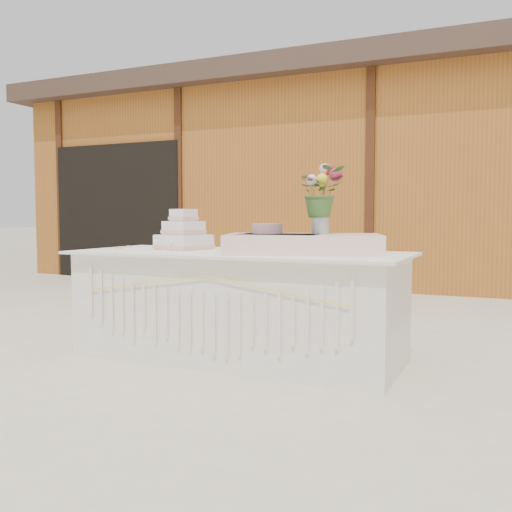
{
  "coord_description": "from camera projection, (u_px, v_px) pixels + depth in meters",
  "views": [
    {
      "loc": [
        1.79,
        -3.63,
        1.02
      ],
      "look_at": [
        0.0,
        0.3,
        0.72
      ],
      "focal_mm": 40.0,
      "sensor_mm": 36.0,
      "label": 1
    }
  ],
  "objects": [
    {
      "name": "cake_table",
      "position": [
        238.0,
        305.0,
        4.08
      ],
      "size": [
        2.4,
        1.0,
        0.77
      ],
      "color": "white",
      "rests_on": "ground"
    },
    {
      "name": "flower_vase",
      "position": [
        321.0,
        222.0,
        3.85
      ],
      "size": [
        0.12,
        0.12,
        0.16
      ],
      "primitive_type": "cylinder",
      "color": "silver",
      "rests_on": "satin_runner"
    },
    {
      "name": "pink_cake_stand",
      "position": [
        267.0,
        236.0,
        4.02
      ],
      "size": [
        0.28,
        0.28,
        0.2
      ],
      "color": "white",
      "rests_on": "cake_table"
    },
    {
      "name": "loose_flowers",
      "position": [
        123.0,
        247.0,
        4.51
      ],
      "size": [
        0.21,
        0.33,
        0.02
      ],
      "primitive_type": null,
      "rotation": [
        0.0,
        0.0,
        0.32
      ],
      "color": "#FF9BC0",
      "rests_on": "cake_table"
    },
    {
      "name": "wedding_cake",
      "position": [
        184.0,
        236.0,
        4.33
      ],
      "size": [
        0.41,
        0.41,
        0.31
      ],
      "rotation": [
        0.0,
        0.0,
        -0.23
      ],
      "color": "silver",
      "rests_on": "cake_table"
    },
    {
      "name": "satin_runner",
      "position": [
        303.0,
        244.0,
        3.87
      ],
      "size": [
        1.17,
        0.89,
        0.13
      ],
      "primitive_type": "cube",
      "rotation": [
        0.0,
        0.0,
        0.32
      ],
      "color": "beige",
      "rests_on": "cake_table"
    },
    {
      "name": "bouquet",
      "position": [
        321.0,
        185.0,
        3.83
      ],
      "size": [
        0.41,
        0.4,
        0.34
      ],
      "primitive_type": "imported",
      "rotation": [
        0.0,
        0.0,
        0.64
      ],
      "color": "#375D25",
      "rests_on": "flower_vase"
    },
    {
      "name": "barn",
      "position": [
        397.0,
        177.0,
        9.44
      ],
      "size": [
        12.6,
        4.6,
        3.3
      ],
      "color": "#9B5820",
      "rests_on": "ground"
    },
    {
      "name": "ground",
      "position": [
        239.0,
        358.0,
        4.11
      ],
      "size": [
        80.0,
        80.0,
        0.0
      ],
      "primitive_type": "plane",
      "color": "beige",
      "rests_on": "ground"
    }
  ]
}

